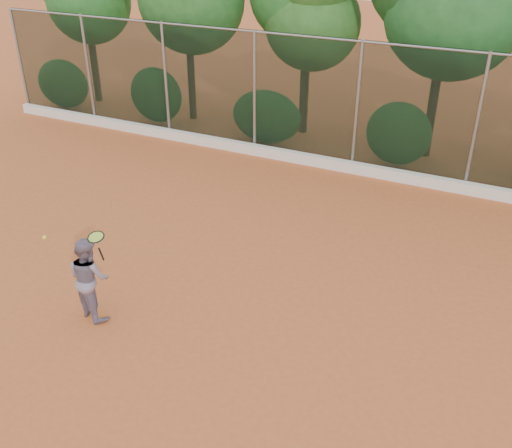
% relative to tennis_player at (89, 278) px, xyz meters
% --- Properties ---
extents(ground, '(80.00, 80.00, 0.00)m').
position_rel_tennis_player_xyz_m(ground, '(2.11, 1.20, -0.77)').
color(ground, '#B9592B').
rests_on(ground, ground).
extents(concrete_curb, '(24.00, 0.20, 0.30)m').
position_rel_tennis_player_xyz_m(concrete_curb, '(2.11, 8.02, -0.62)').
color(concrete_curb, silver).
rests_on(concrete_curb, ground).
extents(tennis_player, '(0.89, 0.78, 1.54)m').
position_rel_tennis_player_xyz_m(tennis_player, '(0.00, 0.00, 0.00)').
color(tennis_player, slate).
rests_on(tennis_player, ground).
extents(chainlink_fence, '(24.09, 0.09, 3.50)m').
position_rel_tennis_player_xyz_m(chainlink_fence, '(2.11, 8.20, 1.09)').
color(chainlink_fence, black).
rests_on(chainlink_fence, ground).
extents(tennis_racket, '(0.31, 0.31, 0.54)m').
position_rel_tennis_player_xyz_m(tennis_racket, '(0.47, -0.17, 0.98)').
color(tennis_racket, black).
rests_on(tennis_racket, ground).
extents(tennis_ball_in_flight, '(0.07, 0.07, 0.07)m').
position_rel_tennis_player_xyz_m(tennis_ball_in_flight, '(-0.82, -0.06, 0.62)').
color(tennis_ball_in_flight, '#E6F136').
rests_on(tennis_ball_in_flight, ground).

